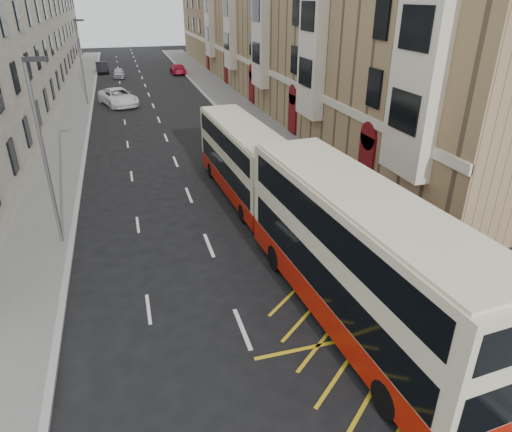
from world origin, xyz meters
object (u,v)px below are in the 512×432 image
object	(u,v)px
pedestrian_mid	(461,252)
pedestrian_far	(389,233)
double_decker_front	(357,258)
car_red	(178,69)
white_van	(118,97)
car_silver	(119,73)
car_dark	(102,67)
street_lamp_far	(81,58)
street_lamp_near	(43,146)
double_decker_rear	(243,160)

from	to	relation	value
pedestrian_mid	pedestrian_far	world-z (taller)	pedestrian_far
double_decker_front	car_red	world-z (taller)	double_decker_front
double_decker_front	pedestrian_far	size ratio (longest dim) A/B	6.66
white_van	car_silver	world-z (taller)	white_van
pedestrian_mid	pedestrian_far	size ratio (longest dim) A/B	0.90
pedestrian_far	white_van	world-z (taller)	pedestrian_far
white_van	car_dark	bearing A→B (deg)	78.27
street_lamp_far	pedestrian_mid	bearing A→B (deg)	-67.06
street_lamp_near	car_silver	world-z (taller)	street_lamp_near
car_silver	street_lamp_far	bearing A→B (deg)	-99.63
double_decker_rear	car_dark	bearing A→B (deg)	96.57
street_lamp_far	double_decker_front	distance (m)	39.90
double_decker_front	car_silver	size ratio (longest dim) A/B	3.28
car_red	pedestrian_mid	bearing A→B (deg)	95.39
car_dark	car_red	size ratio (longest dim) A/B	0.94
street_lamp_near	car_silver	distance (m)	47.08
double_decker_front	white_van	size ratio (longest dim) A/B	2.04
car_dark	car_red	distance (m)	11.17
double_decker_rear	pedestrian_mid	xyz separation A→B (m)	(6.33, -10.27, -1.09)
car_dark	white_van	bearing A→B (deg)	-89.37
street_lamp_near	street_lamp_far	bearing A→B (deg)	90.00
double_decker_rear	pedestrian_mid	size ratio (longest dim) A/B	6.19
street_lamp_far	pedestrian_far	xyz separation A→B (m)	(13.67, -34.99, -3.56)
street_lamp_far	car_dark	bearing A→B (deg)	87.02
car_silver	pedestrian_mid	bearing A→B (deg)	-75.39
double_decker_rear	car_dark	distance (m)	49.61
double_decker_front	pedestrian_far	distance (m)	5.17
double_decker_rear	pedestrian_far	xyz separation A→B (m)	(4.31, -8.20, -0.99)
double_decker_rear	white_van	xyz separation A→B (m)	(-6.33, 25.94, -1.23)
double_decker_rear	pedestrian_far	bearing A→B (deg)	-65.21
street_lamp_far	double_decker_front	world-z (taller)	street_lamp_far
double_decker_front	car_dark	bearing A→B (deg)	94.39
pedestrian_far	white_van	xyz separation A→B (m)	(-10.64, 34.13, -0.24)
pedestrian_far	car_red	xyz separation A→B (m)	(-2.12, 53.03, -0.38)
street_lamp_far	pedestrian_mid	size ratio (longest dim) A/B	4.82
street_lamp_near	white_van	distance (m)	29.54
street_lamp_far	double_decker_front	size ratio (longest dim) A/B	0.65
car_dark	pedestrian_mid	bearing A→B (deg)	-80.24
street_lamp_far	car_silver	xyz separation A→B (m)	(3.37, 16.79, -4.00)
street_lamp_far	white_van	bearing A→B (deg)	-15.88
pedestrian_far	white_van	distance (m)	35.75
street_lamp_near	double_decker_rear	bearing A→B (deg)	18.90
white_van	street_lamp_near	bearing A→B (deg)	-112.34
street_lamp_near	car_dark	distance (m)	52.27
double_decker_front	white_van	bearing A→B (deg)	96.66
double_decker_rear	white_van	bearing A→B (deg)	100.76
double_decker_front	car_red	bearing A→B (deg)	84.53
car_silver	car_dark	size ratio (longest dim) A/B	0.83
street_lamp_near	car_red	size ratio (longest dim) A/B	1.67
car_silver	street_lamp_near	bearing A→B (deg)	-92.39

